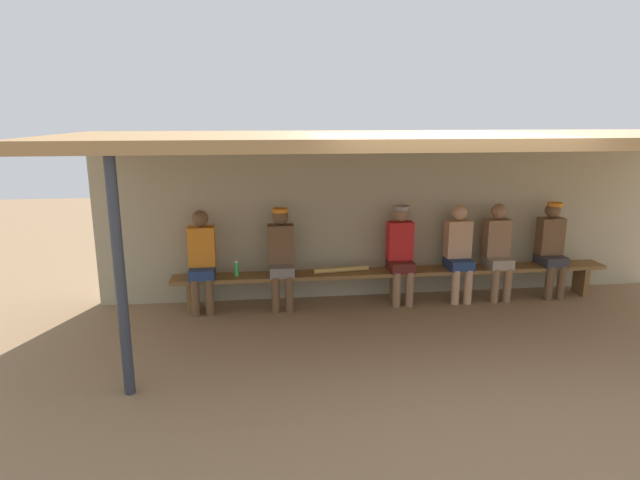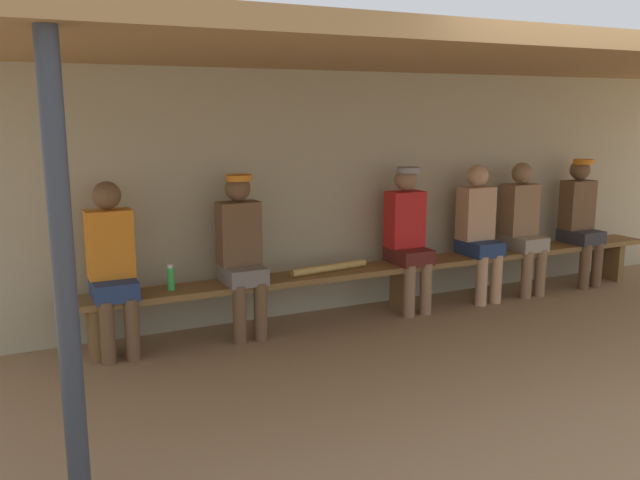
{
  "view_description": "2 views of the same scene",
  "coord_description": "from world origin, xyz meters",
  "px_view_note": "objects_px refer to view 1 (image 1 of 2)",
  "views": [
    {
      "loc": [
        -1.9,
        -5.2,
        2.52
      ],
      "look_at": [
        -1.06,
        1.41,
        0.95
      ],
      "focal_mm": 29.69,
      "sensor_mm": 36.0,
      "label": 1
    },
    {
      "loc": [
        -3.32,
        -3.54,
        1.86
      ],
      "look_at": [
        -0.92,
        1.39,
        0.79
      ],
      "focal_mm": 37.5,
      "sensor_mm": 36.0,
      "label": 2
    }
  ],
  "objects_px": {
    "player_middle": "(202,257)",
    "player_with_sunglasses": "(498,248)",
    "support_post": "(120,280)",
    "player_rightmost": "(551,245)",
    "player_shirtless_tan": "(281,253)",
    "bench": "(395,275)",
    "water_bottle_clear": "(236,269)",
    "player_in_red": "(459,249)",
    "player_in_blue": "(401,250)",
    "baseball_bat": "(341,270)"
  },
  "relations": [
    {
      "from": "support_post",
      "to": "water_bottle_clear",
      "type": "height_order",
      "value": "support_post"
    },
    {
      "from": "support_post",
      "to": "player_in_blue",
      "type": "relative_size",
      "value": 1.64
    },
    {
      "from": "player_in_blue",
      "to": "water_bottle_clear",
      "type": "xyz_separation_m",
      "value": [
        -2.21,
        0.0,
        -0.19
      ]
    },
    {
      "from": "player_shirtless_tan",
      "to": "player_middle",
      "type": "distance_m",
      "value": 1.03
    },
    {
      "from": "player_middle",
      "to": "bench",
      "type": "bearing_deg",
      "value": -0.07
    },
    {
      "from": "bench",
      "to": "baseball_bat",
      "type": "distance_m",
      "value": 0.76
    },
    {
      "from": "player_with_sunglasses",
      "to": "player_in_blue",
      "type": "relative_size",
      "value": 0.99
    },
    {
      "from": "player_middle",
      "to": "player_with_sunglasses",
      "type": "bearing_deg",
      "value": 0.0
    },
    {
      "from": "player_middle",
      "to": "water_bottle_clear",
      "type": "height_order",
      "value": "player_middle"
    },
    {
      "from": "player_in_red",
      "to": "player_rightmost",
      "type": "relative_size",
      "value": 0.99
    },
    {
      "from": "baseball_bat",
      "to": "player_in_red",
      "type": "bearing_deg",
      "value": -6.95
    },
    {
      "from": "player_rightmost",
      "to": "baseball_bat",
      "type": "xyz_separation_m",
      "value": [
        -3.0,
        -0.0,
        -0.25
      ]
    },
    {
      "from": "support_post",
      "to": "player_with_sunglasses",
      "type": "height_order",
      "value": "support_post"
    },
    {
      "from": "player_in_red",
      "to": "player_shirtless_tan",
      "type": "bearing_deg",
      "value": 179.99
    },
    {
      "from": "player_in_red",
      "to": "player_middle",
      "type": "xyz_separation_m",
      "value": [
        -3.47,
        0.0,
        0.0
      ]
    },
    {
      "from": "player_in_red",
      "to": "player_middle",
      "type": "relative_size",
      "value": 1.0
    },
    {
      "from": "bench",
      "to": "player_in_red",
      "type": "height_order",
      "value": "player_in_red"
    },
    {
      "from": "player_middle",
      "to": "water_bottle_clear",
      "type": "bearing_deg",
      "value": 0.09
    },
    {
      "from": "bench",
      "to": "player_rightmost",
      "type": "height_order",
      "value": "player_rightmost"
    },
    {
      "from": "support_post",
      "to": "player_rightmost",
      "type": "height_order",
      "value": "support_post"
    },
    {
      "from": "bench",
      "to": "player_middle",
      "type": "height_order",
      "value": "player_middle"
    },
    {
      "from": "bench",
      "to": "player_in_blue",
      "type": "distance_m",
      "value": 0.36
    },
    {
      "from": "bench",
      "to": "player_in_blue",
      "type": "relative_size",
      "value": 4.46
    },
    {
      "from": "player_with_sunglasses",
      "to": "player_rightmost",
      "type": "xyz_separation_m",
      "value": [
        0.79,
        0.0,
        0.02
      ]
    },
    {
      "from": "player_in_red",
      "to": "player_in_blue",
      "type": "distance_m",
      "value": 0.82
    },
    {
      "from": "player_with_sunglasses",
      "to": "player_in_blue",
      "type": "bearing_deg",
      "value": 179.98
    },
    {
      "from": "player_rightmost",
      "to": "player_middle",
      "type": "distance_m",
      "value": 4.83
    },
    {
      "from": "player_shirtless_tan",
      "to": "player_in_red",
      "type": "height_order",
      "value": "player_shirtless_tan"
    },
    {
      "from": "player_shirtless_tan",
      "to": "player_middle",
      "type": "height_order",
      "value": "player_shirtless_tan"
    },
    {
      "from": "water_bottle_clear",
      "to": "baseball_bat",
      "type": "distance_m",
      "value": 1.4
    },
    {
      "from": "player_shirtless_tan",
      "to": "player_in_blue",
      "type": "relative_size",
      "value": 1.0
    },
    {
      "from": "support_post",
      "to": "player_middle",
      "type": "bearing_deg",
      "value": 76.56
    },
    {
      "from": "player_with_sunglasses",
      "to": "player_in_blue",
      "type": "height_order",
      "value": "player_in_blue"
    },
    {
      "from": "player_with_sunglasses",
      "to": "baseball_bat",
      "type": "xyz_separation_m",
      "value": [
        -2.2,
        -0.0,
        -0.24
      ]
    },
    {
      "from": "player_rightmost",
      "to": "baseball_bat",
      "type": "relative_size",
      "value": 1.76
    },
    {
      "from": "player_shirtless_tan",
      "to": "player_rightmost",
      "type": "distance_m",
      "value": 3.8
    },
    {
      "from": "player_middle",
      "to": "support_post",
      "type": "bearing_deg",
      "value": -103.44
    },
    {
      "from": "player_rightmost",
      "to": "player_middle",
      "type": "xyz_separation_m",
      "value": [
        -4.83,
        -0.0,
        -0.02
      ]
    },
    {
      "from": "support_post",
      "to": "bench",
      "type": "relative_size",
      "value": 0.37
    },
    {
      "from": "support_post",
      "to": "water_bottle_clear",
      "type": "relative_size",
      "value": 10.76
    },
    {
      "from": "player_with_sunglasses",
      "to": "player_rightmost",
      "type": "relative_size",
      "value": 0.99
    },
    {
      "from": "player_in_red",
      "to": "water_bottle_clear",
      "type": "relative_size",
      "value": 6.53
    },
    {
      "from": "player_rightmost",
      "to": "player_shirtless_tan",
      "type": "bearing_deg",
      "value": 180.0
    },
    {
      "from": "player_in_red",
      "to": "baseball_bat",
      "type": "relative_size",
      "value": 1.75
    },
    {
      "from": "player_in_blue",
      "to": "player_rightmost",
      "type": "height_order",
      "value": "same"
    },
    {
      "from": "support_post",
      "to": "player_in_red",
      "type": "distance_m",
      "value": 4.51
    },
    {
      "from": "player_in_blue",
      "to": "player_rightmost",
      "type": "distance_m",
      "value": 2.18
    },
    {
      "from": "player_middle",
      "to": "player_shirtless_tan",
      "type": "bearing_deg",
      "value": 0.03
    },
    {
      "from": "player_with_sunglasses",
      "to": "water_bottle_clear",
      "type": "bearing_deg",
      "value": 179.99
    },
    {
      "from": "water_bottle_clear",
      "to": "bench",
      "type": "bearing_deg",
      "value": -0.1
    }
  ]
}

